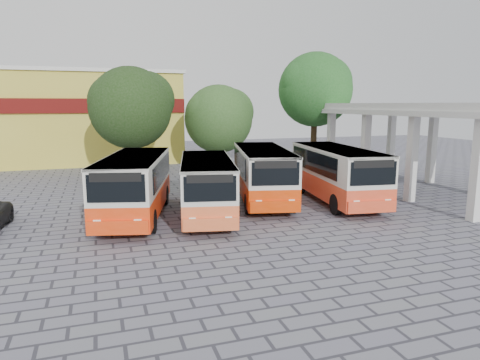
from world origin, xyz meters
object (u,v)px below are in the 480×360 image
object	(u,v)px
bus_far_left	(135,182)
bus_centre_right	(263,171)
bus_far_right	(337,171)
bus_centre_left	(207,183)

from	to	relation	value
bus_far_left	bus_centre_right	world-z (taller)	bus_centre_right
bus_far_left	bus_far_right	distance (m)	10.77
bus_far_left	bus_far_right	world-z (taller)	bus_far_right
bus_centre_right	bus_far_right	xyz separation A→B (m)	(3.83, -1.32, 0.02)
bus_centre_right	bus_far_right	size ratio (longest dim) A/B	1.00
bus_centre_left	bus_far_left	bearing A→B (deg)	179.13
bus_far_left	bus_centre_left	world-z (taller)	bus_far_left
bus_centre_right	bus_far_right	world-z (taller)	bus_far_right
bus_far_left	bus_centre_right	size ratio (longest dim) A/B	1.00
bus_centre_left	bus_centre_right	distance (m)	4.17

